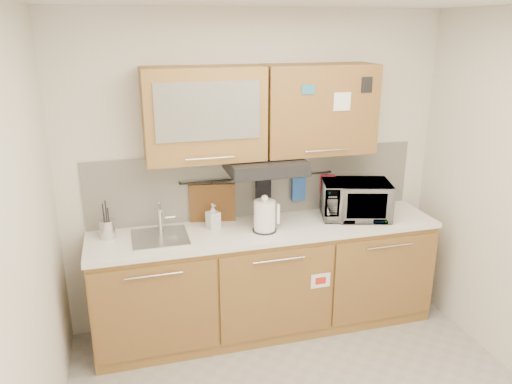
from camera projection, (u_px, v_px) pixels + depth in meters
wall_back at (257, 172)px, 4.18m from camera, size 3.20×0.00×3.20m
wall_left at (20, 278)px, 2.40m from camera, size 0.00×3.00×3.00m
base_cabinet at (266, 284)px, 4.18m from camera, size 2.80×0.64×0.88m
countertop at (267, 229)px, 4.02m from camera, size 2.82×0.62×0.04m
backsplash at (257, 183)px, 4.20m from camera, size 2.80×0.02×0.56m
upper_cabinets at (262, 112)px, 3.85m from camera, size 1.82×0.37×0.70m
range_hood at (265, 165)px, 3.91m from camera, size 0.60×0.46×0.10m
sink at (160, 237)px, 3.81m from camera, size 0.42×0.40×0.26m
utensil_rail at (258, 178)px, 4.15m from camera, size 1.30×0.02×0.02m
utensil_crock at (108, 229)px, 3.78m from camera, size 0.13×0.13×0.30m
kettle at (265, 217)px, 3.90m from camera, size 0.22×0.19×0.30m
toaster at (365, 206)px, 4.17m from camera, size 0.29×0.19×0.21m
microwave at (355, 200)px, 4.18m from camera, size 0.64×0.51×0.31m
soap_bottle at (213, 216)px, 3.96m from camera, size 0.12×0.12×0.20m
cutting_board at (213, 211)px, 4.11m from camera, size 0.37×0.09×0.46m
oven_mitt at (299, 189)px, 4.26m from camera, size 0.12×0.04×0.20m
dark_pouch at (263, 192)px, 4.18m from camera, size 0.13×0.04×0.20m
pot_holder at (327, 184)px, 4.32m from camera, size 0.13×0.06×0.16m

